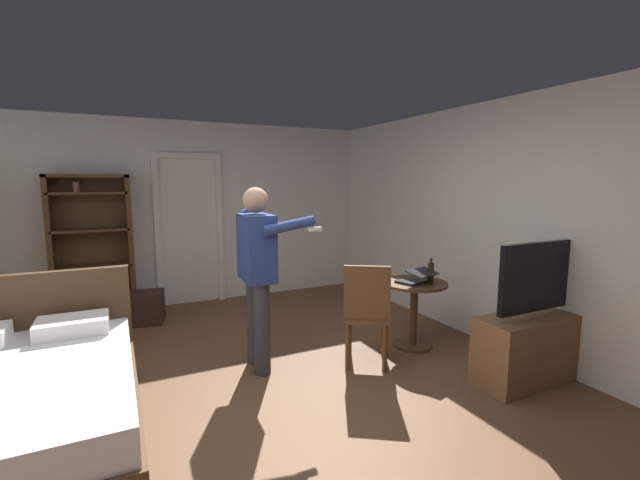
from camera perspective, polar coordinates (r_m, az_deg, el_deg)
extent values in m
plane|color=brown|center=(3.46, -6.83, -22.19)|extent=(7.15, 7.15, 0.00)
cube|color=silver|center=(6.23, -17.26, 3.48)|extent=(5.40, 0.12, 2.57)
cube|color=silver|center=(4.61, 25.52, 1.59)|extent=(0.12, 6.74, 2.57)
cube|color=white|center=(6.12, -21.35, 0.78)|extent=(0.08, 0.08, 2.05)
cube|color=white|center=(6.25, -13.57, 1.24)|extent=(0.08, 0.08, 2.05)
cube|color=white|center=(6.14, -17.84, 10.92)|extent=(0.93, 0.08, 0.08)
cube|color=#4C331E|center=(3.43, -36.89, -20.79)|extent=(1.50, 1.92, 0.35)
cube|color=white|center=(3.31, -37.32, -16.41)|extent=(1.44, 1.86, 0.22)
cube|color=#4C331E|center=(4.14, -34.96, -10.72)|extent=(1.50, 0.08, 1.02)
cube|color=white|center=(3.81, -30.74, -10.01)|extent=(0.50, 0.34, 0.12)
cube|color=#4C331E|center=(5.98, -32.87, -1.21)|extent=(0.06, 0.32, 1.82)
cube|color=#4C331E|center=(5.94, -24.48, -0.70)|extent=(0.06, 0.32, 1.82)
cube|color=#4C331E|center=(5.89, -29.27, 7.65)|extent=(0.93, 0.32, 0.04)
cube|color=#4C331E|center=(6.09, -28.64, -0.76)|extent=(0.93, 0.02, 1.82)
cube|color=#4C331E|center=(6.08, -28.26, -7.35)|extent=(0.87, 0.32, 0.03)
cylinder|color=gray|center=(6.06, -28.82, -6.78)|extent=(0.06, 0.06, 0.10)
cube|color=#4C331E|center=(5.98, -28.54, -3.12)|extent=(0.87, 0.32, 0.03)
cube|color=#4C331E|center=(5.92, -28.84, 1.22)|extent=(0.87, 0.32, 0.03)
cube|color=#4C331E|center=(5.89, -29.14, 5.63)|extent=(0.87, 0.32, 0.03)
cylinder|color=#9B5555|center=(5.89, -30.41, 6.27)|extent=(0.07, 0.07, 0.12)
cube|color=brown|center=(4.23, 27.40, -12.82)|extent=(1.17, 0.40, 0.59)
cube|color=black|center=(4.05, 28.21, -4.34)|extent=(1.02, 0.05, 0.59)
cube|color=teal|center=(4.06, 27.87, -4.27)|extent=(0.96, 0.01, 0.53)
cylinder|color=#4C331E|center=(4.57, 12.69, -10.07)|extent=(0.08, 0.08, 0.67)
cylinder|color=#4C331E|center=(4.67, 12.56, -13.80)|extent=(0.40, 0.40, 0.03)
cylinder|color=#4C331E|center=(4.47, 12.83, -5.80)|extent=(0.67, 0.67, 0.03)
cube|color=black|center=(4.45, 12.53, -5.51)|extent=(0.37, 0.29, 0.02)
cube|color=black|center=(4.35, 13.85, -4.33)|extent=(0.36, 0.27, 0.05)
cube|color=navy|center=(4.36, 13.79, -4.31)|extent=(0.32, 0.24, 0.04)
cylinder|color=#282B13|center=(4.48, 14.91, -4.35)|extent=(0.06, 0.06, 0.20)
cylinder|color=#282B13|center=(4.45, 14.97, -2.78)|extent=(0.03, 0.03, 0.05)
cylinder|color=brown|center=(4.29, 8.73, -12.72)|extent=(0.04, 0.04, 0.45)
cylinder|color=brown|center=(4.29, 4.08, -12.63)|extent=(0.04, 0.04, 0.45)
cylinder|color=brown|center=(3.97, 8.86, -14.45)|extent=(0.04, 0.04, 0.45)
cylinder|color=brown|center=(3.98, 3.80, -14.35)|extent=(0.04, 0.04, 0.45)
cube|color=brown|center=(4.05, 6.42, -10.29)|extent=(0.58, 0.58, 0.04)
cube|color=brown|center=(3.80, 6.45, -7.23)|extent=(0.37, 0.26, 0.50)
cylinder|color=#333338|center=(4.11, -8.95, -10.74)|extent=(0.15, 0.15, 0.85)
cylinder|color=#333338|center=(3.87, -7.96, -11.93)|extent=(0.15, 0.15, 0.85)
cube|color=navy|center=(3.81, -8.69, -1.00)|extent=(0.28, 0.48, 0.60)
sphere|color=tan|center=(3.77, -8.83, 5.41)|extent=(0.23, 0.23, 0.23)
cylinder|color=navy|center=(4.07, -8.43, 1.12)|extent=(0.34, 0.11, 0.48)
cylinder|color=navy|center=(3.60, -4.21, 1.97)|extent=(0.47, 0.11, 0.16)
cube|color=white|center=(3.66, -0.72, 1.50)|extent=(0.12, 0.04, 0.04)
cube|color=black|center=(5.66, -23.57, -8.51)|extent=(0.64, 0.50, 0.38)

